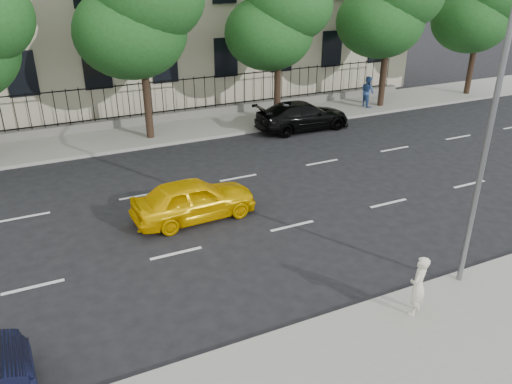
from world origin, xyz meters
TOP-DOWN VIEW (x-y plane):
  - ground at (0.00, 0.00)m, footprint 120.00×120.00m
  - near_sidewalk at (0.00, -4.00)m, footprint 60.00×4.00m
  - far_sidewalk at (0.00, 14.00)m, footprint 60.00×4.00m
  - lane_markings at (0.00, 4.75)m, footprint 49.60×4.62m
  - iron_fence at (0.00, 15.70)m, footprint 30.00×0.50m
  - street_light at (2.50, -1.77)m, footprint 0.25×3.32m
  - tree_c at (-1.96, 13.36)m, footprint 5.89×5.50m
  - tree_d at (5.04, 13.36)m, footprint 5.34×4.94m
  - tree_f at (19.04, 13.36)m, footprint 5.52×5.12m
  - yellow_taxi at (-2.74, 4.44)m, footprint 4.27×1.89m
  - black_sedan at (5.61, 11.50)m, footprint 5.08×2.12m
  - woman_near at (0.41, -2.88)m, footprint 0.69×0.61m
  - pedestrian_far at (11.06, 13.32)m, footprint 0.70×0.89m

SIDE VIEW (x-z plane):
  - ground at x=0.00m, z-range 0.00..0.00m
  - lane_markings at x=0.00m, z-range 0.00..0.01m
  - near_sidewalk at x=0.00m, z-range 0.00..0.15m
  - far_sidewalk at x=0.00m, z-range 0.00..0.15m
  - iron_fence at x=0.00m, z-range -0.45..1.75m
  - yellow_taxi at x=-2.74m, z-range 0.00..1.43m
  - black_sedan at x=5.61m, z-range 0.00..1.47m
  - woman_near at x=0.41m, z-range 0.15..1.73m
  - pedestrian_far at x=11.06m, z-range 0.15..1.94m
  - street_light at x=2.50m, z-range 1.12..9.17m
  - tree_d at x=5.04m, z-range 1.42..10.26m
  - tree_f at x=19.04m, z-range 1.37..10.38m
  - tree_c at x=-1.96m, z-range 1.51..11.31m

